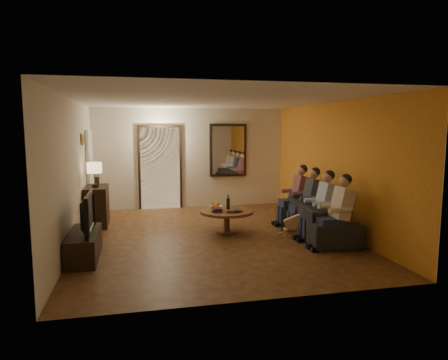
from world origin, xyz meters
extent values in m
cube|color=#3D2010|center=(0.00, 0.00, 0.00)|extent=(5.00, 6.00, 0.01)
cube|color=white|center=(0.00, 0.00, 2.60)|extent=(5.00, 6.00, 0.01)
cube|color=beige|center=(0.00, 3.00, 1.30)|extent=(5.00, 0.02, 2.60)
cube|color=beige|center=(0.00, -3.00, 1.30)|extent=(5.00, 0.02, 2.60)
cube|color=beige|center=(-2.50, 0.00, 1.30)|extent=(0.02, 6.00, 2.60)
cube|color=beige|center=(2.50, 0.00, 1.30)|extent=(0.02, 6.00, 2.60)
cube|color=#C17121|center=(2.49, 0.00, 1.30)|extent=(0.01, 6.00, 2.60)
cube|color=#FFE0A5|center=(-0.80, 2.98, 1.05)|extent=(1.00, 0.06, 2.10)
cube|color=black|center=(-0.80, 2.97, 1.05)|extent=(1.12, 0.04, 2.22)
cube|color=silver|center=(-0.55, 2.98, 0.90)|extent=(0.45, 0.03, 1.70)
cube|color=black|center=(1.00, 2.96, 1.50)|extent=(1.00, 0.05, 1.40)
cube|color=white|center=(1.00, 2.93, 1.50)|extent=(0.86, 0.02, 1.26)
cube|color=white|center=(-2.46, 2.30, 1.02)|extent=(0.06, 0.85, 2.04)
cube|color=#B28C33|center=(-2.47, 1.30, 1.85)|extent=(0.03, 0.28, 0.24)
cube|color=brown|center=(-2.46, 1.30, 1.85)|extent=(0.01, 0.22, 0.18)
cube|color=black|center=(-2.25, 1.39, 0.42)|extent=(0.45, 0.95, 0.85)
cube|color=black|center=(-2.25, -0.88, 0.22)|extent=(0.45, 1.29, 0.43)
imported|color=black|center=(-2.25, -0.88, 0.74)|extent=(1.08, 0.14, 0.62)
imported|color=black|center=(2.06, -0.38, 0.32)|extent=(2.30, 1.13, 0.65)
cylinder|color=#5A2B1B|center=(0.34, 0.21, 0.23)|extent=(1.10, 1.10, 0.45)
imported|color=white|center=(0.16, 0.43, 0.48)|extent=(0.26, 0.26, 0.06)
cylinder|color=silver|center=(0.52, 0.26, 0.50)|extent=(0.06, 0.06, 0.10)
imported|color=black|center=(0.44, -0.07, 0.46)|extent=(0.36, 0.26, 0.03)
camera|label=1|loc=(-1.40, -7.40, 2.06)|focal=32.00mm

